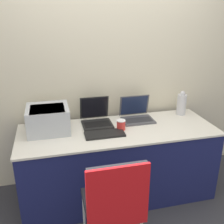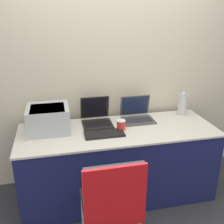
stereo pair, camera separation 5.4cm
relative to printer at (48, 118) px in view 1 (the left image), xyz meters
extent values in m
plane|color=#333338|center=(0.69, -0.49, -0.92)|extent=(14.00, 14.00, 0.00)
cube|color=beige|center=(0.69, 0.33, 0.38)|extent=(8.00, 0.05, 2.60)
cube|color=#191E51|center=(0.69, -0.13, -0.54)|extent=(1.99, 0.72, 0.76)
cube|color=silver|center=(0.69, -0.13, -0.15)|extent=(2.01, 0.74, 0.02)
cube|color=#B2B7BC|center=(0.00, 0.00, -0.01)|extent=(0.41, 0.39, 0.25)
cube|color=#51565B|center=(0.00, -0.03, 0.09)|extent=(0.33, 0.29, 0.05)
cube|color=black|center=(0.50, 0.02, -0.13)|extent=(0.31, 0.26, 0.02)
cube|color=black|center=(0.50, 0.00, -0.12)|extent=(0.27, 0.14, 0.00)
cube|color=black|center=(0.50, 0.18, 0.01)|extent=(0.31, 0.06, 0.25)
cube|color=black|center=(0.50, 0.17, 0.01)|extent=(0.28, 0.05, 0.23)
cube|color=#4C4C51|center=(0.95, 0.02, -0.13)|extent=(0.34, 0.24, 0.02)
cube|color=#2D2D30|center=(0.95, 0.01, -0.12)|extent=(0.30, 0.13, 0.00)
cube|color=#4C4C51|center=(0.95, 0.17, 0.00)|extent=(0.34, 0.05, 0.24)
cube|color=#192342|center=(0.95, 0.16, 0.00)|extent=(0.30, 0.04, 0.21)
cube|color=black|center=(0.52, -0.23, -0.13)|extent=(0.39, 0.17, 0.02)
cylinder|color=red|center=(0.71, -0.15, -0.09)|extent=(0.09, 0.09, 0.09)
cylinder|color=white|center=(0.71, -0.15, -0.04)|extent=(0.09, 0.09, 0.01)
cylinder|color=silver|center=(1.51, 0.10, -0.02)|extent=(0.11, 0.11, 0.24)
sphere|color=silver|center=(1.51, 0.10, 0.11)|extent=(0.06, 0.06, 0.06)
cube|color=black|center=(0.44, -0.80, -0.47)|extent=(0.43, 0.44, 0.04)
cube|color=black|center=(0.44, -1.01, -0.22)|extent=(0.43, 0.03, 0.47)
cylinder|color=silver|center=(0.24, -0.60, -0.71)|extent=(0.02, 0.02, 0.43)
cylinder|color=silver|center=(0.64, -0.60, -0.71)|extent=(0.02, 0.02, 0.43)
cube|color=red|center=(0.44, -1.03, -0.24)|extent=(0.45, 0.02, 0.51)
camera|label=1|loc=(0.04, -2.48, 0.99)|focal=42.00mm
camera|label=2|loc=(0.09, -2.49, 0.99)|focal=42.00mm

